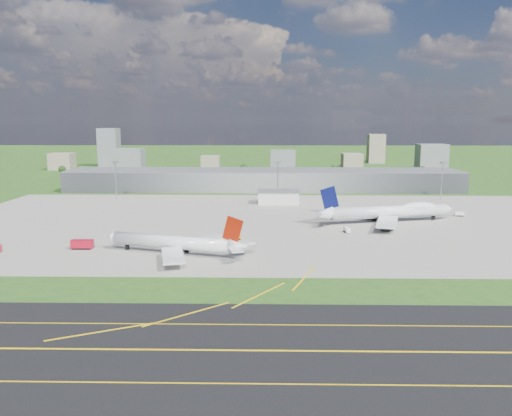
{
  "coord_description": "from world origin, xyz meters",
  "views": [
    {
      "loc": [
        1.43,
        -219.34,
        53.41
      ],
      "look_at": [
        -3.19,
        31.73,
        9.0
      ],
      "focal_mm": 35.0,
      "sensor_mm": 36.0,
      "label": 1
    }
  ],
  "objects_px": {
    "airliner_red_twin": "(176,243)",
    "van_white_far": "(459,214)",
    "airliner_blue_quad": "(389,212)",
    "van_white_near": "(347,230)",
    "tug_yellow": "(237,238)",
    "fire_truck": "(82,245)"
  },
  "relations": [
    {
      "from": "tug_yellow",
      "to": "van_white_near",
      "type": "distance_m",
      "value": 54.35
    },
    {
      "from": "van_white_far",
      "to": "van_white_near",
      "type": "bearing_deg",
      "value": -140.55
    },
    {
      "from": "van_white_near",
      "to": "airliner_blue_quad",
      "type": "bearing_deg",
      "value": -58.93
    },
    {
      "from": "fire_truck",
      "to": "van_white_near",
      "type": "relative_size",
      "value": 1.81
    },
    {
      "from": "airliner_red_twin",
      "to": "van_white_far",
      "type": "bearing_deg",
      "value": -133.24
    },
    {
      "from": "tug_yellow",
      "to": "fire_truck",
      "type": "bearing_deg",
      "value": -172.59
    },
    {
      "from": "tug_yellow",
      "to": "airliner_red_twin",
      "type": "bearing_deg",
      "value": -140.7
    },
    {
      "from": "tug_yellow",
      "to": "van_white_near",
      "type": "xyz_separation_m",
      "value": [
        52.1,
        15.46,
        0.2
      ]
    },
    {
      "from": "airliner_red_twin",
      "to": "van_white_near",
      "type": "xyz_separation_m",
      "value": [
        75.09,
        40.55,
        -3.37
      ]
    },
    {
      "from": "airliner_red_twin",
      "to": "van_white_near",
      "type": "distance_m",
      "value": 85.4
    },
    {
      "from": "airliner_red_twin",
      "to": "airliner_blue_quad",
      "type": "xyz_separation_m",
      "value": [
        101.44,
        65.44,
        1.08
      ]
    },
    {
      "from": "fire_truck",
      "to": "van_white_near",
      "type": "bearing_deg",
      "value": 15.1
    },
    {
      "from": "airliner_red_twin",
      "to": "van_white_far",
      "type": "relative_size",
      "value": 11.79
    },
    {
      "from": "fire_truck",
      "to": "van_white_far",
      "type": "height_order",
      "value": "fire_truck"
    },
    {
      "from": "tug_yellow",
      "to": "van_white_near",
      "type": "height_order",
      "value": "van_white_near"
    },
    {
      "from": "airliner_red_twin",
      "to": "tug_yellow",
      "type": "height_order",
      "value": "airliner_red_twin"
    },
    {
      "from": "airliner_blue_quad",
      "to": "airliner_red_twin",
      "type": "bearing_deg",
      "value": -161.0
    },
    {
      "from": "fire_truck",
      "to": "van_white_near",
      "type": "distance_m",
      "value": 120.56
    },
    {
      "from": "airliner_red_twin",
      "to": "fire_truck",
      "type": "relative_size",
      "value": 6.82
    },
    {
      "from": "airliner_blue_quad",
      "to": "van_white_near",
      "type": "bearing_deg",
      "value": -150.45
    },
    {
      "from": "van_white_near",
      "to": "van_white_far",
      "type": "xyz_separation_m",
      "value": [
        69.92,
        42.4,
        0.07
      ]
    },
    {
      "from": "fire_truck",
      "to": "tug_yellow",
      "type": "distance_m",
      "value": 66.22
    }
  ]
}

